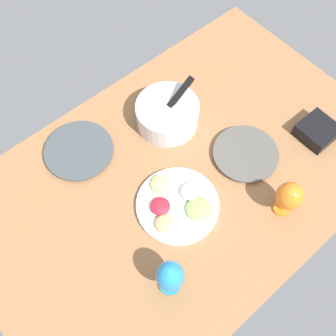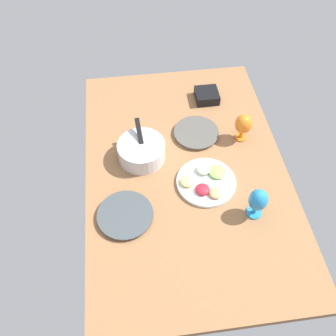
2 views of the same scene
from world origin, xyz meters
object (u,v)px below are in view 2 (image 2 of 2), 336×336
(dinner_plate_right, at_px, (196,133))
(dinner_plate_left, at_px, (125,215))
(hurricane_glass_orange, at_px, (243,125))
(square_bowl_black, at_px, (207,95))
(hurricane_glass_blue, at_px, (258,201))
(fruit_platter, at_px, (206,181))
(mixing_bowl, at_px, (141,150))

(dinner_plate_right, bearing_deg, dinner_plate_left, 138.30)
(hurricane_glass_orange, xyz_separation_m, square_bowl_black, (0.34, 0.13, -0.07))
(dinner_plate_left, distance_m, hurricane_glass_blue, 0.62)
(dinner_plate_right, relative_size, hurricane_glass_orange, 1.52)
(fruit_platter, distance_m, hurricane_glass_orange, 0.39)
(dinner_plate_right, distance_m, mixing_bowl, 0.34)
(dinner_plate_left, relative_size, square_bowl_black, 1.96)
(dinner_plate_left, bearing_deg, square_bowl_black, -35.46)
(dinner_plate_left, relative_size, hurricane_glass_orange, 1.61)
(fruit_platter, distance_m, square_bowl_black, 0.63)
(dinner_plate_right, relative_size, hurricane_glass_blue, 1.43)
(hurricane_glass_blue, bearing_deg, square_bowl_black, 4.74)
(mixing_bowl, height_order, square_bowl_black, mixing_bowl)
(dinner_plate_left, height_order, dinner_plate_right, dinner_plate_left)
(mixing_bowl, distance_m, hurricane_glass_blue, 0.65)
(dinner_plate_left, relative_size, dinner_plate_right, 1.06)
(fruit_platter, bearing_deg, mixing_bowl, 55.07)
(dinner_plate_left, xyz_separation_m, hurricane_glass_orange, (0.42, -0.67, 0.09))
(dinner_plate_left, bearing_deg, mixing_bowl, -17.34)
(mixing_bowl, relative_size, hurricane_glass_blue, 1.48)
(fruit_platter, bearing_deg, hurricane_glass_blue, -136.23)
(mixing_bowl, distance_m, hurricane_glass_orange, 0.56)
(dinner_plate_right, bearing_deg, hurricane_glass_orange, -103.64)
(dinner_plate_right, height_order, hurricane_glass_orange, hurricane_glass_orange)
(dinner_plate_left, xyz_separation_m, mixing_bowl, (0.35, -0.11, 0.04))
(mixing_bowl, xyz_separation_m, hurricane_glass_blue, (-0.41, -0.50, 0.05))
(hurricane_glass_orange, height_order, square_bowl_black, hurricane_glass_orange)
(fruit_platter, relative_size, hurricane_glass_blue, 1.71)
(fruit_platter, xyz_separation_m, square_bowl_black, (0.62, -0.13, 0.02))
(mixing_bowl, relative_size, square_bowl_black, 1.91)
(dinner_plate_left, height_order, hurricane_glass_orange, hurricane_glass_orange)
(dinner_plate_right, xyz_separation_m, hurricane_glass_blue, (-0.54, -0.18, 0.10))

